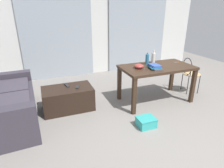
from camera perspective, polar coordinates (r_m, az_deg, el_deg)
name	(u,v)px	position (r m, az deg, el deg)	size (l,w,h in m)	color
ground_plane	(134,103)	(3.94, 6.74, -5.66)	(8.93, 8.93, 0.00)	gray
wall_back	(99,28)	(5.61, -3.81, 16.63)	(6.19, 0.10, 2.61)	silver
curtains	(101,34)	(5.55, -3.49, 14.90)	(4.23, 0.03, 2.29)	#99A3AD
couch	(4,105)	(3.67, -29.92, -5.63)	(1.02, 1.86, 0.72)	#38333D
coffee_table	(68,98)	(3.70, -13.11, -4.27)	(0.92, 0.55, 0.43)	black
craft_table	(157,71)	(3.88, 13.35, 3.84)	(1.43, 0.77, 0.75)	#382619
wire_chair	(189,71)	(4.59, 22.35, 3.62)	(0.38, 0.41, 0.81)	tan
bottle_near	(147,59)	(3.92, 10.57, 7.37)	(0.07, 0.07, 0.24)	teal
bottle_far	(153,58)	(4.01, 12.36, 7.68)	(0.08, 0.08, 0.28)	beige
bowl	(139,66)	(3.63, 8.13, 5.35)	(0.18, 0.18, 0.09)	#9E3833
book_stack	(155,67)	(3.67, 12.79, 5.12)	(0.24, 0.31, 0.08)	#4C4C51
scissors	(177,62)	(4.26, 19.04, 6.25)	(0.10, 0.05, 0.00)	#9EA0A5
tv_remote_primary	(77,87)	(3.59, -10.40, -0.89)	(0.05, 0.14, 0.02)	#232326
tv_remote_secondary	(67,85)	(3.72, -13.54, -0.35)	(0.05, 0.19, 0.02)	#232326
shoebox	(146,122)	(3.20, 10.24, -11.24)	(0.29, 0.25, 0.16)	#33B2AD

